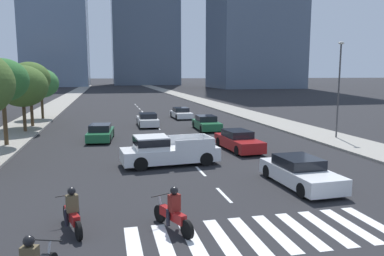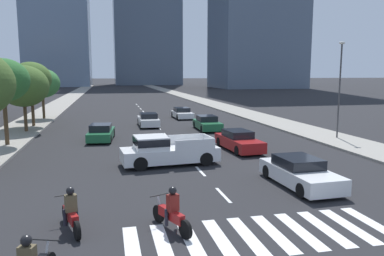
{
  "view_description": "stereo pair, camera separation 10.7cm",
  "coord_description": "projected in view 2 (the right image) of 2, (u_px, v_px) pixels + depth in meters",
  "views": [
    {
      "loc": [
        -4.71,
        -6.29,
        5.06
      ],
      "look_at": [
        0.0,
        14.23,
        2.0
      ],
      "focal_mm": 35.13,
      "sensor_mm": 36.0,
      "label": 1
    },
    {
      "loc": [
        -4.61,
        -6.31,
        5.06
      ],
      "look_at": [
        0.0,
        14.23,
        2.0
      ],
      "focal_mm": 35.13,
      "sensor_mm": 36.0,
      "label": 2
    }
  ],
  "objects": [
    {
      "name": "street_tree_fourth",
      "position": [
        31.0,
        79.0,
        34.96
      ],
      "size": [
        3.69,
        3.69,
        6.0
      ],
      "color": "#4C3823",
      "rests_on": "sidewalk_west"
    },
    {
      "name": "sedan_green_5",
      "position": [
        207.0,
        123.0,
        33.92
      ],
      "size": [
        1.9,
        4.32,
        1.29
      ],
      "rotation": [
        0.0,
        0.0,
        -1.58
      ],
      "color": "#1E6038",
      "rests_on": "ground"
    },
    {
      "name": "pickup_truck",
      "position": [
        165.0,
        151.0,
        20.84
      ],
      "size": [
        5.51,
        2.41,
        1.67
      ],
      "rotation": [
        0.0,
        0.0,
        3.23
      ],
      "color": "silver",
      "rests_on": "ground"
    },
    {
      "name": "crosswalk_near",
      "position": [
        261.0,
        234.0,
        11.9
      ],
      "size": [
        8.55,
        2.98,
        0.01
      ],
      "color": "silver",
      "rests_on": "ground"
    },
    {
      "name": "sedan_white_0",
      "position": [
        148.0,
        120.0,
        36.28
      ],
      "size": [
        1.85,
        4.41,
        1.29
      ],
      "rotation": [
        0.0,
        0.0,
        1.56
      ],
      "color": "silver",
      "rests_on": "ground"
    },
    {
      "name": "street_lamp_east",
      "position": [
        340.0,
        82.0,
        28.51
      ],
      "size": [
        0.5,
        0.24,
        7.28
      ],
      "color": "#3F3F42",
      "rests_on": "sidewalk_east"
    },
    {
      "name": "street_tree_second",
      "position": [
        3.0,
        80.0,
        25.55
      ],
      "size": [
        3.49,
        3.49,
        5.95
      ],
      "color": "#4C3823",
      "rests_on": "sidewalk_west"
    },
    {
      "name": "sedan_green_1",
      "position": [
        101.0,
        133.0,
        28.63
      ],
      "size": [
        2.13,
        4.52,
        1.27
      ],
      "rotation": [
        0.0,
        0.0,
        1.47
      ],
      "color": "#1E6038",
      "rests_on": "ground"
    },
    {
      "name": "sidewalk_west",
      "position": [
        22.0,
        129.0,
        34.1
      ],
      "size": [
        4.0,
        260.0,
        0.15
      ],
      "primitive_type": "cube",
      "color": "gray",
      "rests_on": "ground"
    },
    {
      "name": "street_tree_fifth",
      "position": [
        42.0,
        83.0,
        40.9
      ],
      "size": [
        3.76,
        3.76,
        5.47
      ],
      "color": "#4C3823",
      "rests_on": "sidewalk_west"
    },
    {
      "name": "street_tree_third",
      "position": [
        23.0,
        86.0,
        31.76
      ],
      "size": [
        4.15,
        4.15,
        5.62
      ],
      "color": "#4C3823",
      "rests_on": "sidewalk_west"
    },
    {
      "name": "motorcycle_lead",
      "position": [
        71.0,
        213.0,
        12.12
      ],
      "size": [
        0.96,
        2.17,
        1.49
      ],
      "rotation": [
        0.0,
        0.0,
        1.88
      ],
      "color": "black",
      "rests_on": "ground"
    },
    {
      "name": "sedan_white_2",
      "position": [
        182.0,
        113.0,
        42.73
      ],
      "size": [
        1.95,
        4.29,
        1.22
      ],
      "rotation": [
        0.0,
        0.0,
        -1.54
      ],
      "color": "silver",
      "rests_on": "ground"
    },
    {
      "name": "motorcycle_third",
      "position": [
        171.0,
        213.0,
        12.15
      ],
      "size": [
        1.11,
        2.12,
        1.49
      ],
      "rotation": [
        0.0,
        0.0,
        1.96
      ],
      "color": "black",
      "rests_on": "ground"
    },
    {
      "name": "lane_divider_center",
      "position": [
        154.0,
        123.0,
        38.94
      ],
      "size": [
        0.14,
        50.0,
        0.01
      ],
      "color": "silver",
      "rests_on": "ground"
    },
    {
      "name": "sedan_red_4",
      "position": [
        239.0,
        141.0,
        24.99
      ],
      "size": [
        2.05,
        4.8,
        1.31
      ],
      "rotation": [
        0.0,
        0.0,
        -1.5
      ],
      "color": "maroon",
      "rests_on": "ground"
    },
    {
      "name": "sidewalk_east",
      "position": [
        274.0,
        121.0,
        39.46
      ],
      "size": [
        4.0,
        260.0,
        0.15
      ],
      "primitive_type": "cube",
      "color": "gray",
      "rests_on": "ground"
    },
    {
      "name": "sedan_white_3",
      "position": [
        300.0,
        173.0,
        17.02
      ],
      "size": [
        2.07,
        4.68,
        1.29
      ],
      "rotation": [
        0.0,
        0.0,
        -1.53
      ],
      "color": "silver",
      "rests_on": "ground"
    }
  ]
}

